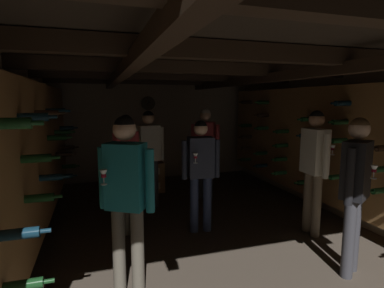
# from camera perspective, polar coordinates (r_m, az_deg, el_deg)

# --- Properties ---
(ground_plane) EXTENTS (8.40, 8.40, 0.00)m
(ground_plane) POSITION_cam_1_polar(r_m,az_deg,el_deg) (4.57, 1.40, -15.58)
(ground_plane) COLOR #473D33
(room_shell) EXTENTS (4.72, 6.52, 2.41)m
(room_shell) POSITION_cam_1_polar(r_m,az_deg,el_deg) (4.46, 0.37, 2.77)
(room_shell) COLOR gray
(room_shell) RESTS_ON ground_plane
(wine_crate_stack) EXTENTS (0.52, 0.35, 0.60)m
(wine_crate_stack) POSITION_cam_1_polar(r_m,az_deg,el_deg) (6.30, -7.65, -6.09)
(wine_crate_stack) COLOR olive
(wine_crate_stack) RESTS_ON ground_plane
(display_bottle) EXTENTS (0.08, 0.08, 0.35)m
(display_bottle) POSITION_cam_1_polar(r_m,az_deg,el_deg) (6.16, -7.33, -2.26)
(display_bottle) COLOR black
(display_bottle) RESTS_ON wine_crate_stack
(person_host_center) EXTENTS (0.54, 0.33, 1.57)m
(person_host_center) POSITION_cam_1_polar(r_m,az_deg,el_deg) (4.24, 1.65, -4.11)
(person_host_center) COLOR #232D4C
(person_host_center) RESTS_ON ground_plane
(person_guest_mid_right) EXTENTS (0.33, 0.54, 1.70)m
(person_guest_mid_right) POSITION_cam_1_polar(r_m,az_deg,el_deg) (4.47, 21.71, -2.77)
(person_guest_mid_right) COLOR brown
(person_guest_mid_right) RESTS_ON ground_plane
(person_guest_far_right) EXTENTS (0.47, 0.37, 1.68)m
(person_guest_far_right) POSITION_cam_1_polar(r_m,az_deg,el_deg) (5.69, 2.46, -0.13)
(person_guest_far_right) COLOR #2D2D33
(person_guest_far_right) RESTS_ON ground_plane
(person_guest_far_left) EXTENTS (0.53, 0.37, 1.66)m
(person_guest_far_left) POSITION_cam_1_polar(r_m,az_deg,el_deg) (5.20, -7.96, -1.15)
(person_guest_far_left) COLOR #2D2D33
(person_guest_far_left) RESTS_ON ground_plane
(person_guest_near_right) EXTENTS (0.47, 0.43, 1.66)m
(person_guest_near_right) POSITION_cam_1_polar(r_m,az_deg,el_deg) (3.59, 27.99, -6.14)
(person_guest_near_right) COLOR #2D2D33
(person_guest_near_right) RESTS_ON ground_plane
(person_guest_near_left) EXTENTS (0.47, 0.36, 1.70)m
(person_guest_near_left) POSITION_cam_1_polar(r_m,az_deg,el_deg) (2.89, -12.07, -8.16)
(person_guest_near_left) COLOR #4C473D
(person_guest_near_left) RESTS_ON ground_plane
(person_guest_mid_left) EXTENTS (0.37, 0.47, 1.64)m
(person_guest_mid_left) POSITION_cam_1_polar(r_m,az_deg,el_deg) (4.31, -11.97, -3.34)
(person_guest_mid_left) COLOR #4C473D
(person_guest_mid_left) RESTS_ON ground_plane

